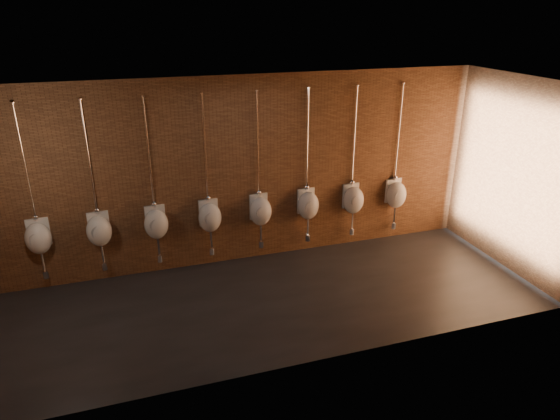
{
  "coord_description": "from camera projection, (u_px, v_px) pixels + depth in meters",
  "views": [
    {
      "loc": [
        -1.79,
        -6.25,
        4.19
      ],
      "look_at": [
        0.5,
        0.9,
        1.1
      ],
      "focal_mm": 32.0,
      "sensor_mm": 36.0,
      "label": 1
    }
  ],
  "objects": [
    {
      "name": "urinal_5",
      "position": [
        308.0,
        205.0,
        8.78
      ],
      "size": [
        0.43,
        0.38,
        2.72
      ],
      "color": "silver",
      "rests_on": "ground"
    },
    {
      "name": "urinal_7",
      "position": [
        396.0,
        194.0,
        9.28
      ],
      "size": [
        0.43,
        0.38,
        2.72
      ],
      "color": "silver",
      "rests_on": "ground"
    },
    {
      "name": "room_shell",
      "position": [
        265.0,
        177.0,
        6.84
      ],
      "size": [
        8.54,
        3.04,
        3.22
      ],
      "color": "black",
      "rests_on": "ground"
    },
    {
      "name": "urinal_0",
      "position": [
        38.0,
        237.0,
        7.55
      ],
      "size": [
        0.43,
        0.38,
        2.72
      ],
      "color": "silver",
      "rests_on": "ground"
    },
    {
      "name": "urinal_1",
      "position": [
        99.0,
        230.0,
        7.8
      ],
      "size": [
        0.43,
        0.38,
        2.72
      ],
      "color": "silver",
      "rests_on": "ground"
    },
    {
      "name": "ground",
      "position": [
        267.0,
        302.0,
        7.61
      ],
      "size": [
        8.5,
        8.5,
        0.0
      ],
      "primitive_type": "plane",
      "color": "black",
      "rests_on": "ground"
    },
    {
      "name": "urinal_4",
      "position": [
        260.0,
        210.0,
        8.54
      ],
      "size": [
        0.43,
        0.38,
        2.72
      ],
      "color": "silver",
      "rests_on": "ground"
    },
    {
      "name": "urinal_2",
      "position": [
        156.0,
        223.0,
        8.04
      ],
      "size": [
        0.43,
        0.38,
        2.72
      ],
      "color": "silver",
      "rests_on": "ground"
    },
    {
      "name": "urinal_6",
      "position": [
        353.0,
        199.0,
        9.03
      ],
      "size": [
        0.43,
        0.38,
        2.72
      ],
      "color": "silver",
      "rests_on": "ground"
    },
    {
      "name": "urinal_3",
      "position": [
        210.0,
        217.0,
        8.29
      ],
      "size": [
        0.43,
        0.38,
        2.72
      ],
      "color": "silver",
      "rests_on": "ground"
    }
  ]
}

